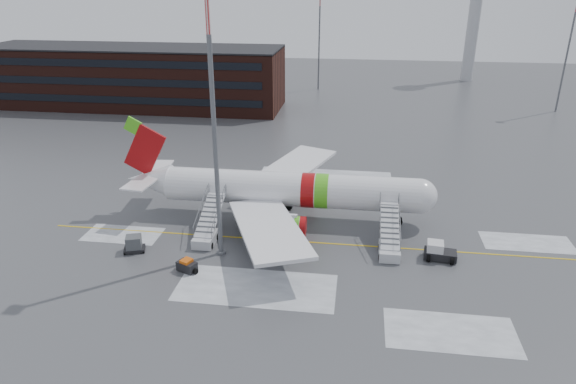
# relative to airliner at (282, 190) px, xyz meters

# --- Properties ---
(ground) EXTENTS (260.00, 260.00, 0.00)m
(ground) POSITION_rel_airliner_xyz_m (5.87, -4.53, -3.42)
(ground) COLOR #494C4F
(ground) RESTS_ON ground
(airliner) EXTENTS (35.03, 32.97, 11.18)m
(airliner) POSITION_rel_airliner_xyz_m (0.00, 0.00, 0.00)
(airliner) COLOR white
(airliner) RESTS_ON ground
(airstair_fwd) EXTENTS (2.05, 7.70, 3.48)m
(airstair_fwd) POSITION_rel_airliner_xyz_m (11.66, -6.54, -2.35)
(airstair_fwd) COLOR #B5B8BD
(airstair_fwd) RESTS_ON ground
(airstair_aft) EXTENTS (2.05, 7.70, 3.48)m
(airstair_aft) POSITION_rel_airliner_xyz_m (-6.85, -6.54, -2.35)
(airstair_aft) COLOR #B7BABF
(airstair_aft) RESTS_ON ground
(pushback_tug) EXTENTS (3.20, 2.54, 1.74)m
(pushback_tug) POSITION_rel_airliner_xyz_m (16.33, -7.14, -2.65)
(pushback_tug) COLOR black
(pushback_tug) RESTS_ON ground
(uld_container) EXTENTS (2.36, 2.01, 1.64)m
(uld_container) POSITION_rel_airliner_xyz_m (-13.40, -9.77, -2.65)
(uld_container) COLOR black
(uld_container) RESTS_ON ground
(baggage_tractor) EXTENTS (2.46, 1.70, 1.20)m
(baggage_tractor) POSITION_rel_airliner_xyz_m (-7.02, -12.67, -2.91)
(baggage_tractor) COLOR black
(baggage_tractor) RESTS_ON ground
(light_mast_near) EXTENTS (1.20, 1.20, 26.27)m
(light_mast_near) POSITION_rel_airliner_xyz_m (-4.73, -9.05, 10.14)
(light_mast_near) COLOR #595B60
(light_mast_near) RESTS_ON ground
(terminal_building) EXTENTS (62.00, 16.11, 12.30)m
(terminal_building) POSITION_rel_airliner_xyz_m (-39.13, 50.45, 2.78)
(terminal_building) COLOR #3F1E16
(terminal_building) RESTS_ON ground
(control_tower) EXTENTS (6.40, 6.40, 30.00)m
(control_tower) POSITION_rel_airliner_xyz_m (35.87, 90.47, 15.33)
(control_tower) COLOR #B2B5BA
(control_tower) RESTS_ON ground
(light_mast_far_ne) EXTENTS (1.20, 1.20, 24.25)m
(light_mast_far_ne) POSITION_rel_airliner_xyz_m (47.87, 57.47, 10.42)
(light_mast_far_ne) COLOR #595B60
(light_mast_far_ne) RESTS_ON ground
(light_mast_far_n) EXTENTS (1.20, 1.20, 24.25)m
(light_mast_far_n) POSITION_rel_airliner_xyz_m (-2.13, 73.47, 10.42)
(light_mast_far_n) COLOR #595B60
(light_mast_far_n) RESTS_ON ground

